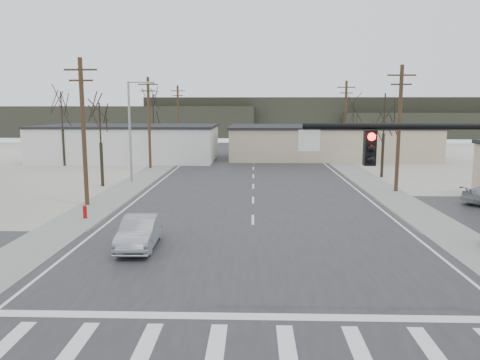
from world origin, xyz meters
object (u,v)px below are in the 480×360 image
at_px(sedan_crossing, 140,232).
at_px(car_far_a, 262,149).
at_px(fire_hydrant, 85,212).
at_px(car_far_b, 251,149).

bearing_deg(sedan_crossing, car_far_a, 79.68).
xyz_separation_m(fire_hydrant, sedan_crossing, (4.77, -5.75, 0.34)).
relative_size(fire_hydrant, sedan_crossing, 0.19).
relative_size(sedan_crossing, car_far_a, 0.95).
bearing_deg(fire_hydrant, car_far_b, 75.94).
distance_m(sedan_crossing, car_far_a, 46.28).
bearing_deg(fire_hydrant, sedan_crossing, -50.33).
height_order(sedan_crossing, car_far_b, car_far_b).
distance_m(sedan_crossing, car_far_b, 45.52).
height_order(fire_hydrant, car_far_b, car_far_b).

